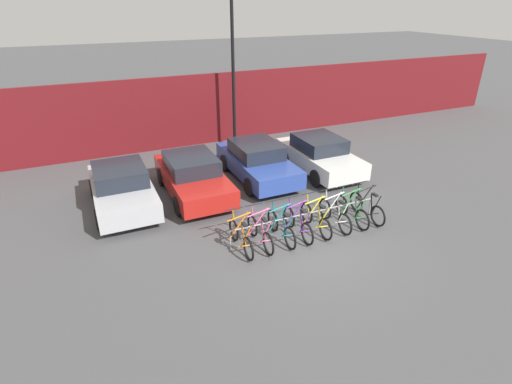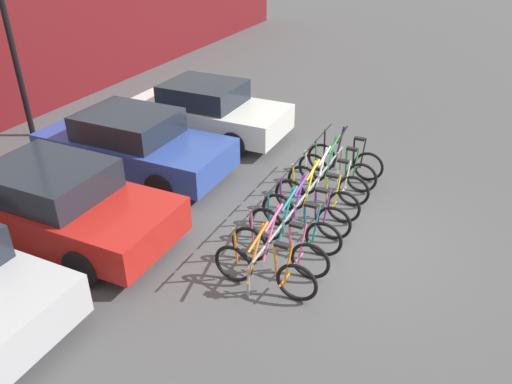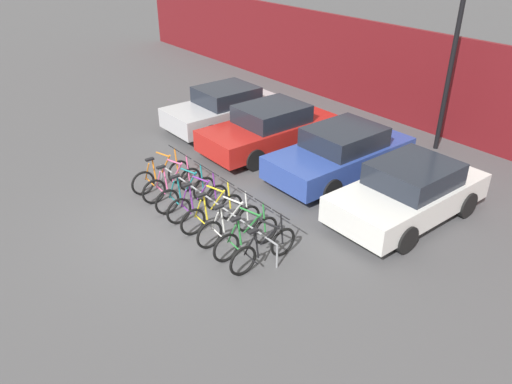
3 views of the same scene
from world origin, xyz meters
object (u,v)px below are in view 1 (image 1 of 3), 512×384
Objects in this scene: car_silver at (122,188)px; car_blue at (257,161)px; bicycle_orange at (241,237)px; bicycle_white at (335,215)px; bicycle_pink at (260,233)px; bicycle_purple at (298,224)px; bicycle_green at (352,211)px; bicycle_black at (367,207)px; bike_rack at (306,215)px; lamp_post at (233,59)px; bicycle_teal at (281,228)px; car_white at (319,155)px; bicycle_yellow at (316,219)px; car_red at (193,176)px.

car_blue is (4.97, 0.34, 0.00)m from car_silver.
bicycle_orange is 1.00× the size of bicycle_white.
bicycle_pink and bicycle_purple have the same top height.
bicycle_black is (0.57, 0.00, 0.00)m from bicycle_green.
bicycle_pink is at bearing -174.48° from bike_rack.
lamp_post is (0.57, 3.75, 3.19)m from car_blue.
bicycle_pink is 0.66m from bicycle_teal.
bicycle_purple is 4.96m from car_white.
bicycle_white is at bearing -178.33° from bicycle_black.
bicycle_yellow is (1.15, 0.00, 0.00)m from bicycle_teal.
lamp_post is (0.59, 7.97, 3.50)m from bicycle_yellow.
bicycle_teal is (-0.88, -0.15, -0.12)m from bike_rack.
bicycle_purple is at bearing -176.09° from bicycle_yellow.
car_white is 0.57× the size of lamp_post.
bike_rack is at bearing 171.24° from bicycle_green.
lamp_post reaches higher than car_white.
car_red is (-3.25, 3.86, 0.31)m from bicycle_white.
bicycle_white reaches higher than bike_rack.
car_blue is (-1.83, 4.22, 0.31)m from bicycle_black.
bicycle_teal is 1.00× the size of bicycle_green.
car_blue reaches higher than bicycle_green.
bicycle_yellow is at bearing -29.36° from bike_rack.
car_white reaches higher than bicycle_black.
lamp_post is (0.85, 7.83, 3.38)m from bike_rack.
bicycle_pink is at bearing -106.67° from lamp_post.
bicycle_green reaches higher than bike_rack.
car_silver is at bearing 141.43° from bike_rack.
bike_rack is 2.79× the size of bicycle_orange.
bicycle_white is at bearing 3.09° from bicycle_pink.
bicycle_black is 0.40× the size of car_red.
bike_rack is at bearing 8.61° from bicycle_pink.
bicycle_yellow is at bearing -123.37° from car_white.
car_white is 5.57m from lamp_post.
car_white is (5.11, -0.03, -0.00)m from car_red.
bike_rack is 1.12× the size of car_red.
bike_rack is at bearing -96.20° from lamp_post.
car_silver is (-4.95, 3.88, 0.31)m from bicycle_yellow.
bicycle_black is 0.43× the size of car_silver.
bicycle_teal is 0.24× the size of lamp_post.
bicycle_white is at bearing 3.91° from bicycle_yellow.
bicycle_pink is at bearing -113.36° from car_blue.
bicycle_teal is at bearing -69.55° from car_red.
bicycle_orange is 0.58m from bicycle_pink.
bicycle_pink is at bearing 177.09° from bicycle_white.
bicycle_orange is (-2.12, -0.15, -0.12)m from bike_rack.
bicycle_teal is at bearing -133.76° from car_white.
bicycle_pink is 3.08m from bicycle_green.
car_blue is at bearing 61.51° from bicycle_orange.
bicycle_pink is 3.65m from bicycle_black.
bicycle_green is at bearing 1.12° from bicycle_orange.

